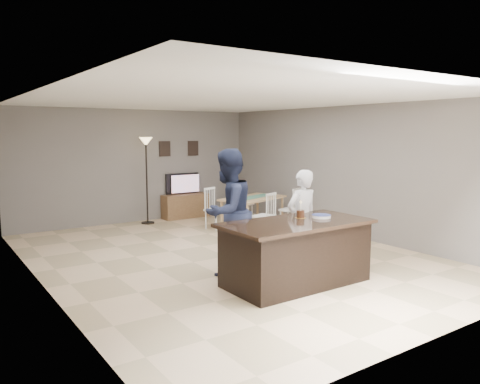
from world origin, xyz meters
TOP-DOWN VIEW (x-y plane):
  - floor at (0.00, 0.00)m, footprint 8.00×8.00m
  - room_shell at (0.00, 0.00)m, footprint 8.00×8.00m
  - kitchen_island at (0.00, -1.80)m, footprint 2.15×1.10m
  - tv_console at (1.20, 3.77)m, footprint 1.20×0.40m
  - television at (1.20, 3.84)m, footprint 0.91×0.12m
  - tv_screen_glow at (1.20, 3.76)m, footprint 0.78×0.00m
  - picture_frames at (1.15, 3.98)m, footprint 1.10×0.02m
  - doorway at (-2.99, -2.30)m, footprint 0.00×2.10m
  - woman at (0.60, -1.25)m, footprint 0.58×0.38m
  - man at (-0.53, -0.85)m, footprint 1.12×1.00m
  - birthday_cake at (0.24, -1.62)m, footprint 0.16×0.16m
  - plate_stack at (0.50, -1.79)m, footprint 0.28×0.28m
  - dining_table at (1.80, 1.70)m, footprint 1.89×2.06m
  - floor_lamp at (0.09, 3.60)m, footprint 0.31×0.31m

SIDE VIEW (x-z plane):
  - floor at x=0.00m, z-range 0.00..0.00m
  - tv_console at x=1.20m, z-range 0.00..0.60m
  - kitchen_island at x=0.00m, z-range 0.00..0.90m
  - dining_table at x=1.80m, z-range 0.13..1.05m
  - woman at x=0.60m, z-range 0.00..1.57m
  - television at x=1.20m, z-range 0.60..1.13m
  - tv_screen_glow at x=1.20m, z-range 0.48..1.26m
  - plate_stack at x=0.50m, z-range 0.90..0.94m
  - man at x=-0.53m, z-range 0.00..1.91m
  - birthday_cake at x=0.24m, z-range 0.83..1.08m
  - doorway at x=-2.99m, z-range -0.07..2.58m
  - floor_lamp at x=0.09m, z-range 0.56..2.60m
  - room_shell at x=0.00m, z-range -2.32..5.68m
  - picture_frames at x=1.15m, z-range 1.56..1.94m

